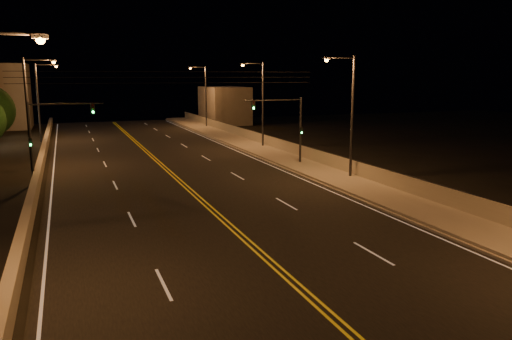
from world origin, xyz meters
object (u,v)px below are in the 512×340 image
object	(u,v)px
streetlight_3	(204,92)
traffic_signal_left	(46,132)
streetlight_1	(349,109)
streetlight_5	(31,106)
streetlight_2	(260,99)
streetlight_6	(40,97)
traffic_signal_right	(289,123)

from	to	relation	value
streetlight_3	traffic_signal_left	xyz separation A→B (m)	(-20.28, -32.81, -1.48)
streetlight_1	traffic_signal_left	world-z (taller)	streetlight_1
streetlight_3	streetlight_5	bearing A→B (deg)	-128.42
streetlight_2	streetlight_3	world-z (taller)	same
streetlight_6	traffic_signal_right	world-z (taller)	streetlight_6
streetlight_1	streetlight_3	size ratio (longest dim) A/B	1.00
streetlight_2	traffic_signal_right	size ratio (longest dim) A/B	1.54
streetlight_5	streetlight_6	world-z (taller)	same
streetlight_2	streetlight_3	xyz separation A→B (m)	(0.00, 22.23, 0.00)
streetlight_3	streetlight_6	bearing A→B (deg)	-159.06
streetlight_2	streetlight_5	bearing A→B (deg)	-167.40
streetlight_2	streetlight_3	distance (m)	22.23
streetlight_6	traffic_signal_right	xyz separation A→B (m)	(19.88, -24.61, -1.48)
streetlight_3	streetlight_5	distance (m)	34.49
traffic_signal_right	streetlight_3	bearing A→B (deg)	87.29
streetlight_1	traffic_signal_right	size ratio (longest dim) A/B	1.54
streetlight_2	streetlight_3	bearing A→B (deg)	90.00
traffic_signal_left	streetlight_1	bearing A→B (deg)	-18.36
streetlight_2	traffic_signal_left	distance (m)	22.92
streetlight_6	traffic_signal_left	xyz separation A→B (m)	(1.15, -24.61, -1.48)
streetlight_2	streetlight_6	world-z (taller)	same
streetlight_1	streetlight_3	world-z (taller)	same
streetlight_3	traffic_signal_left	bearing A→B (deg)	-121.71
streetlight_5	traffic_signal_right	world-z (taller)	streetlight_5
traffic_signal_right	traffic_signal_left	world-z (taller)	same
streetlight_3	streetlight_6	distance (m)	22.95
streetlight_1	streetlight_5	xyz separation A→B (m)	(-21.43, 12.52, 0.00)
streetlight_1	streetlight_6	size ratio (longest dim) A/B	1.00
streetlight_5	streetlight_6	xyz separation A→B (m)	(0.00, 18.82, 0.00)
streetlight_3	streetlight_6	xyz separation A→B (m)	(-21.43, -8.20, 0.00)
streetlight_2	streetlight_1	bearing A→B (deg)	-90.00
streetlight_2	traffic_signal_right	xyz separation A→B (m)	(-1.55, -10.58, -1.48)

